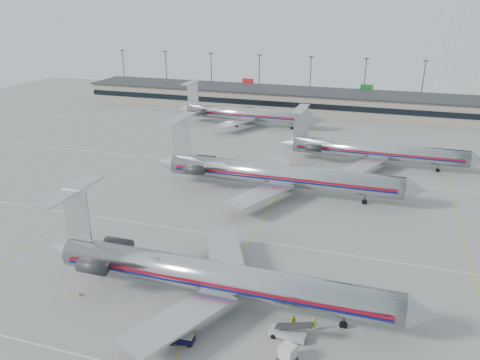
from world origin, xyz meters
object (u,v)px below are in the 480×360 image
at_px(uld_container, 288,353).
at_px(belt_loader, 288,333).
at_px(jet_foreground, 213,276).
at_px(tug_center, 164,334).
at_px(jet_second_row, 276,174).

distance_m(uld_container, belt_loader, 3.33).
height_order(jet_foreground, belt_loader, jet_foreground).
xyz_separation_m(tug_center, uld_container, (12.73, 0.99, 0.07)).
bearing_deg(jet_foreground, belt_loader, -19.62).
xyz_separation_m(jet_foreground, belt_loader, (9.62, -3.43, -2.90)).
bearing_deg(belt_loader, jet_foreground, 164.70).
xyz_separation_m(jet_second_row, uld_container, (11.08, -40.88, -2.82)).
xyz_separation_m(jet_foreground, tug_center, (-2.49, -7.67, -2.71)).
bearing_deg(tug_center, jet_second_row, 97.78).
height_order(jet_foreground, jet_second_row, jet_second_row).
bearing_deg(belt_loader, tug_center, -156.35).
distance_m(jet_second_row, belt_loader, 39.16).
bearing_deg(jet_second_row, tug_center, -92.27).
bearing_deg(uld_container, jet_second_row, 126.46).
height_order(jet_foreground, tug_center, jet_foreground).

